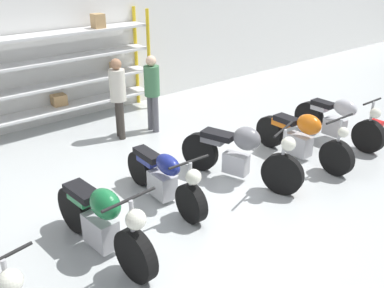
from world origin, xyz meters
The scene contains 11 objects.
ground_plane centered at (0.00, 0.00, 0.00)m, with size 30.00×30.00×0.00m, color #B2B7B7.
back_wall centered at (0.00, 4.55, 1.80)m, with size 30.00×0.08×3.60m.
shelving_rack centered at (-0.93, 4.19, 1.23)m, with size 5.08×0.63×2.36m.
motorcycle_green centered at (-2.02, -0.29, 0.47)m, with size 0.71×2.02×1.08m.
motorcycle_blue centered at (-0.70, 0.22, 0.40)m, with size 0.66×1.94×0.94m.
motorcycle_grey centered at (0.64, -0.07, 0.51)m, with size 0.93×2.14×1.11m.
motorcycle_orange centered at (2.09, -0.22, 0.45)m, with size 0.72×2.12×1.03m.
motorcycle_silver centered at (3.35, -0.16, 0.44)m, with size 0.58×2.02×1.02m.
person_browsing centered at (0.83, 2.67, 0.95)m, with size 0.33×0.33×1.62m.
person_near_rack centered at (0.10, 2.80, 0.97)m, with size 0.40×0.40×1.65m.
toolbox centered at (4.21, -0.47, 0.14)m, with size 0.44×0.26×0.28m.
Camera 1 is at (-4.02, -4.39, 3.52)m, focal length 40.00 mm.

